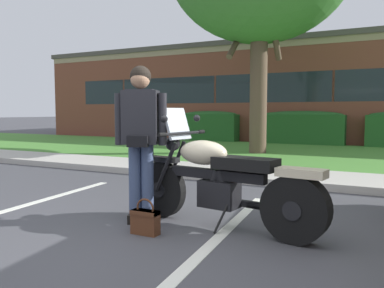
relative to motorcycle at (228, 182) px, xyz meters
name	(u,v)px	position (x,y,z in m)	size (l,w,h in m)	color
ground_plane	(150,249)	(-0.39, -0.86, -0.49)	(140.00, 140.00, 0.00)	#424247
curb_strip	(263,181)	(-0.39, 2.57, -0.43)	(60.00, 0.20, 0.12)	#B7B2A8
concrete_walk	(277,175)	(-0.39, 3.42, -0.45)	(60.00, 1.50, 0.08)	#B7B2A8
grass_lawn	(314,155)	(-0.39, 7.41, -0.46)	(60.00, 6.49, 0.06)	#478433
stall_stripe_1	(205,250)	(0.06, -0.66, -0.49)	(0.12, 4.40, 0.01)	silver
motorcycle	(228,182)	(0.00, 0.00, 0.00)	(2.24, 0.82, 1.26)	black
rider_person	(141,132)	(-0.95, -0.16, 0.50)	(0.54, 0.38, 1.70)	black
handbag	(145,220)	(-0.67, -0.52, -0.34)	(0.28, 0.13, 0.36)	#562D19
hedge_left	(210,126)	(-5.08, 10.79, 0.16)	(2.44, 0.90, 1.24)	#235623
hedge_center_left	(301,127)	(-1.44, 10.79, 0.16)	(3.04, 0.90, 1.24)	#235623
brick_building	(348,94)	(-0.39, 16.20, 1.53)	(26.96, 10.56, 4.04)	brown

